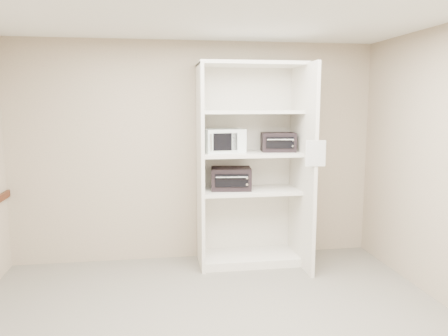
{
  "coord_description": "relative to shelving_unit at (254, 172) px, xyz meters",
  "views": [
    {
      "loc": [
        -0.47,
        -3.39,
        1.94
      ],
      "look_at": [
        0.25,
        1.38,
        1.23
      ],
      "focal_mm": 35.0,
      "sensor_mm": 36.0,
      "label": 1
    }
  ],
  "objects": [
    {
      "name": "ceiling",
      "position": [
        -0.67,
        -1.7,
        1.57
      ],
      "size": [
        4.5,
        4.0,
        0.01
      ],
      "primitive_type": "cube",
      "color": "white"
    },
    {
      "name": "wall_back",
      "position": [
        -0.67,
        0.3,
        0.22
      ],
      "size": [
        4.5,
        0.02,
        2.7
      ],
      "primitive_type": "cube",
      "color": "tan",
      "rests_on": "ground"
    },
    {
      "name": "wall_front",
      "position": [
        -0.67,
        -3.7,
        0.22
      ],
      "size": [
        4.5,
        0.02,
        2.7
      ],
      "primitive_type": "cube",
      "color": "tan",
      "rests_on": "ground"
    },
    {
      "name": "shelving_unit",
      "position": [
        0.0,
        0.0,
        0.0
      ],
      "size": [
        1.24,
        0.92,
        2.42
      ],
      "color": "white",
      "rests_on": "floor"
    },
    {
      "name": "microwave",
      "position": [
        -0.36,
        0.05,
        0.38
      ],
      "size": [
        0.51,
        0.41,
        0.28
      ],
      "primitive_type": "cube",
      "rotation": [
        0.0,
        0.0,
        0.14
      ],
      "color": "white",
      "rests_on": "shelving_unit"
    },
    {
      "name": "toaster_oven_upper",
      "position": [
        0.31,
        0.03,
        0.35
      ],
      "size": [
        0.43,
        0.35,
        0.23
      ],
      "primitive_type": "cube",
      "rotation": [
        0.0,
        0.0,
        -0.13
      ],
      "color": "black",
      "rests_on": "shelving_unit"
    },
    {
      "name": "toaster_oven_lower",
      "position": [
        -0.27,
        0.02,
        -0.08
      ],
      "size": [
        0.51,
        0.41,
        0.26
      ],
      "primitive_type": "cube",
      "rotation": [
        0.0,
        0.0,
        -0.12
      ],
      "color": "black",
      "rests_on": "shelving_unit"
    },
    {
      "name": "paper_sign",
      "position": [
        0.54,
        -0.63,
        0.28
      ],
      "size": [
        0.22,
        0.02,
        0.28
      ],
      "primitive_type": "cube",
      "rotation": [
        0.0,
        0.0,
        -0.04
      ],
      "color": "white",
      "rests_on": "shelving_unit"
    }
  ]
}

